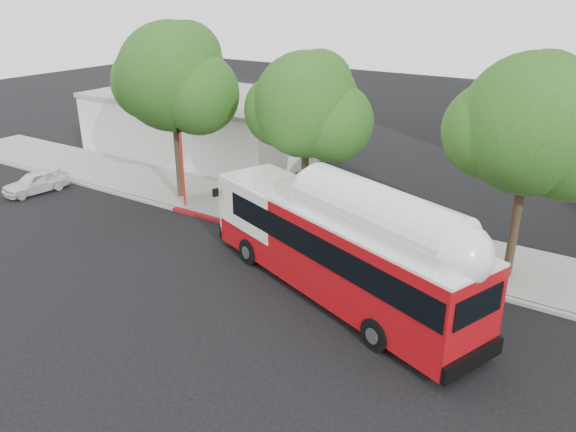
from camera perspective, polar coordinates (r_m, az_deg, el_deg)
name	(u,v)px	position (r m, az deg, el deg)	size (l,w,h in m)	color
ground	(250,277)	(23.64, -3.87, -6.21)	(120.00, 120.00, 0.00)	black
sidewalk	(326,224)	(28.54, 3.92, -0.85)	(60.00, 5.00, 0.15)	gray
curb_strip	(299,242)	(26.48, 1.16, -2.70)	(60.00, 0.30, 0.15)	gray
red_curb_segment	(248,229)	(28.03, -4.05, -1.28)	(10.00, 0.32, 0.16)	maroon
street_tree_left	(180,82)	(30.93, -10.95, 13.23)	(6.67, 5.80, 9.74)	#2D2116
street_tree_mid	(314,110)	(26.71, 2.65, 10.69)	(5.75, 5.00, 8.62)	#2D2116
street_tree_right	(543,132)	(23.16, 24.52, 7.82)	(6.21, 5.40, 9.18)	#2D2116
low_commercial_bldg	(209,123)	(41.51, -8.02, 9.37)	(16.20, 10.20, 4.25)	silver
transit_bus	(337,251)	(21.53, 5.01, -3.55)	(13.73, 7.12, 4.07)	#A30B11
parked_car	(36,182)	(36.14, -24.25, 3.16)	(3.74, 1.51, 1.27)	silver
signal_pole	(183,168)	(30.56, -10.66, 4.84)	(0.13, 0.42, 4.49)	red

